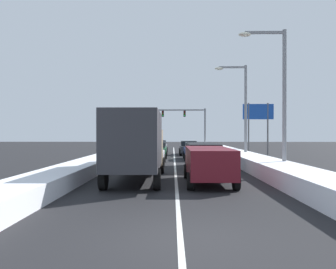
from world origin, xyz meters
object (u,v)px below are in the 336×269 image
(street_lamp_right_near, at_px, (278,88))
(roadside_sign_right, at_px, (258,117))
(box_truck_center_lane_nearest, at_px, (137,143))
(suv_maroon_right_lane_nearest, at_px, (208,162))
(suv_black_right_lane_second, at_px, (202,153))
(street_lamp_right_mid, at_px, (241,104))
(traffic_light_gantry, at_px, (181,118))
(sedan_green_center_lane_third, at_px, (157,150))
(sedan_gray_center_lane_fourth, at_px, (159,147))
(sedan_white_center_lane_second, at_px, (152,154))
(sedan_charcoal_right_lane_fourth, at_px, (188,148))
(sedan_navy_right_lane_third, at_px, (195,151))

(street_lamp_right_near, xyz_separation_m, roadside_sign_right, (3.11, 15.54, -0.83))
(roadside_sign_right, bearing_deg, box_truck_center_lane_nearest, -121.32)
(suv_maroon_right_lane_nearest, height_order, suv_black_right_lane_second, same)
(street_lamp_right_mid, bearing_deg, traffic_light_gantry, 100.46)
(street_lamp_right_near, bearing_deg, sedan_green_center_lane_third, 120.15)
(sedan_gray_center_lane_fourth, bearing_deg, box_truck_center_lane_nearest, -90.42)
(sedan_gray_center_lane_fourth, bearing_deg, roadside_sign_right, -21.29)
(sedan_gray_center_lane_fourth, distance_m, traffic_light_gantry, 13.06)
(sedan_white_center_lane_second, xyz_separation_m, sedan_green_center_lane_third, (0.04, 6.42, 0.00))
(box_truck_center_lane_nearest, distance_m, roadside_sign_right, 20.73)
(sedan_charcoal_right_lane_fourth, distance_m, sedan_gray_center_lane_fourth, 4.42)
(traffic_light_gantry, xyz_separation_m, street_lamp_right_near, (4.49, -31.74, 0.13))
(traffic_light_gantry, relative_size, street_lamp_right_mid, 1.34)
(sedan_gray_center_lane_fourth, bearing_deg, suv_maroon_right_lane_nearest, -81.67)
(sedan_charcoal_right_lane_fourth, bearing_deg, box_truck_center_lane_nearest, -100.51)
(sedan_gray_center_lane_fourth, height_order, roadside_sign_right, roadside_sign_right)
(sedan_charcoal_right_lane_fourth, xyz_separation_m, street_lamp_right_near, (4.12, -16.75, 4.09))
(sedan_gray_center_lane_fourth, bearing_deg, street_lamp_right_mid, -57.03)
(sedan_charcoal_right_lane_fourth, bearing_deg, sedan_white_center_lane_second, -107.42)
(sedan_white_center_lane_second, height_order, street_lamp_right_mid, street_lamp_right_mid)
(street_lamp_right_near, bearing_deg, sedan_charcoal_right_lane_fourth, 103.81)
(sedan_navy_right_lane_third, relative_size, sedan_gray_center_lane_fourth, 1.00)
(suv_black_right_lane_second, distance_m, street_lamp_right_mid, 7.18)
(sedan_gray_center_lane_fourth, height_order, street_lamp_right_near, street_lamp_right_near)
(traffic_light_gantry, bearing_deg, sedan_white_center_lane_second, -96.53)
(suv_black_right_lane_second, height_order, sedan_green_center_lane_third, suv_black_right_lane_second)
(street_lamp_right_mid, xyz_separation_m, roadside_sign_right, (3.31, 7.07, -0.75))
(sedan_gray_center_lane_fourth, height_order, traffic_light_gantry, traffic_light_gantry)
(sedan_charcoal_right_lane_fourth, relative_size, sedan_green_center_lane_third, 1.00)
(box_truck_center_lane_nearest, relative_size, roadside_sign_right, 1.31)
(suv_black_right_lane_second, bearing_deg, street_lamp_right_near, -42.73)
(suv_maroon_right_lane_nearest, height_order, sedan_charcoal_right_lane_fourth, suv_maroon_right_lane_nearest)
(sedan_white_center_lane_second, relative_size, sedan_green_center_lane_third, 1.00)
(suv_maroon_right_lane_nearest, bearing_deg, sedan_white_center_lane_second, 109.69)
(traffic_light_gantry, distance_m, street_lamp_right_near, 32.05)
(suv_black_right_lane_second, distance_m, sedan_green_center_lane_third, 9.79)
(suv_maroon_right_lane_nearest, bearing_deg, sedan_green_center_lane_third, 101.69)
(street_lamp_right_mid, height_order, roadside_sign_right, street_lamp_right_mid)
(suv_black_right_lane_second, distance_m, sedan_charcoal_right_lane_fourth, 13.20)
(traffic_light_gantry, bearing_deg, sedan_navy_right_lane_third, -88.32)
(sedan_navy_right_lane_third, relative_size, box_truck_center_lane_nearest, 0.63)
(suv_black_right_lane_second, height_order, box_truck_center_lane_nearest, box_truck_center_lane_nearest)
(box_truck_center_lane_nearest, height_order, sedan_green_center_lane_third, box_truck_center_lane_nearest)
(roadside_sign_right, bearing_deg, suv_maroon_right_lane_nearest, -111.62)
(suv_black_right_lane_second, relative_size, sedan_navy_right_lane_third, 1.09)
(box_truck_center_lane_nearest, bearing_deg, sedan_white_center_lane_second, 88.62)
(suv_maroon_right_lane_nearest, xyz_separation_m, traffic_light_gantry, (-0.33, 34.55, 3.71))
(sedan_white_center_lane_second, height_order, street_lamp_right_near, street_lamp_right_near)
(street_lamp_right_mid, bearing_deg, sedan_white_center_lane_second, -163.00)
(box_truck_center_lane_nearest, bearing_deg, sedan_charcoal_right_lane_fourth, 79.49)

